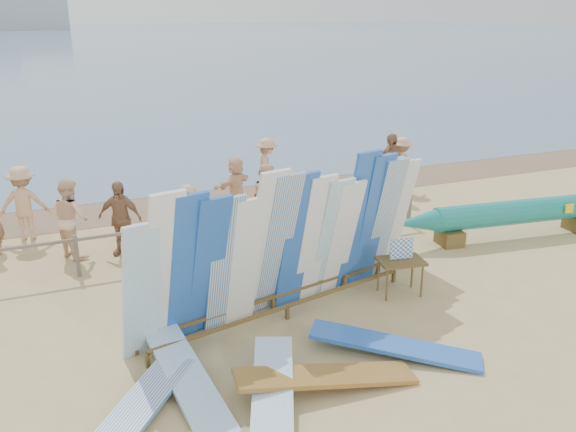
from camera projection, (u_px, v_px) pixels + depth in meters
name	position (u px, v px, depth m)	size (l,w,h in m)	color
ground	(214.00, 323.00, 10.69)	(160.00, 160.00, 0.00)	tan
ocean	(34.00, 37.00, 122.34)	(320.00, 240.00, 0.02)	slate
wet_sand_strip	(141.00, 207.00, 16.97)	(40.00, 2.60, 0.01)	brown
fence	(174.00, 234.00, 13.10)	(12.08, 0.08, 0.90)	#706154
main_surfboard_rack	(280.00, 249.00, 10.59)	(5.63, 1.90, 2.81)	brown
side_surfboard_rack	(371.00, 217.00, 12.39)	(2.41, 1.30, 2.69)	brown
outrigger_canoe	(518.00, 213.00, 14.54)	(6.60, 1.33, 0.94)	brown
vendor_table	(400.00, 276.00, 11.66)	(0.95, 0.74, 1.14)	brown
flat_board_a	(188.00, 387.00, 8.87)	(0.56, 2.70, 0.07)	#8CC0E0
flat_board_d	(394.00, 354.00, 9.71)	(0.56, 2.70, 0.07)	blue
flat_board_e	(132.00, 424.00, 8.07)	(0.56, 2.70, 0.07)	silver
flat_board_b	(273.00, 414.00, 8.27)	(0.56, 2.70, 0.07)	#8CC0E0
flat_board_c	(326.00, 388.00, 8.85)	(0.56, 2.70, 0.07)	olive
beach_chair_left	(178.00, 233.00, 14.34)	(0.54, 0.55, 0.79)	red
beach_chair_right	(198.00, 236.00, 14.06)	(0.54, 0.56, 0.85)	red
stroller	(267.00, 219.00, 14.78)	(0.52, 0.73, 0.97)	red
beachgoer_8	(267.00, 199.00, 14.76)	(0.84, 0.40, 1.73)	beige
beachgoer_6	(189.00, 217.00, 13.76)	(0.75, 0.36, 1.53)	tan
beachgoer_3	(24.00, 203.00, 14.30)	(1.16, 0.48, 1.80)	tan
beachgoer_9	(267.00, 167.00, 17.81)	(1.10, 0.45, 1.70)	tan
beachgoer_extra_0	(401.00, 164.00, 18.27)	(1.06, 0.44, 1.64)	tan
beachgoer_2	(70.00, 218.00, 13.32)	(0.87, 0.42, 1.78)	beige
beachgoer_5	(236.00, 185.00, 16.28)	(1.43, 0.46, 1.54)	beige
beachgoer_4	(120.00, 218.00, 13.45)	(0.99, 0.43, 1.69)	#8C6042
beachgoer_10	(391.00, 166.00, 17.60)	(1.10, 0.48, 1.88)	#8C6042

